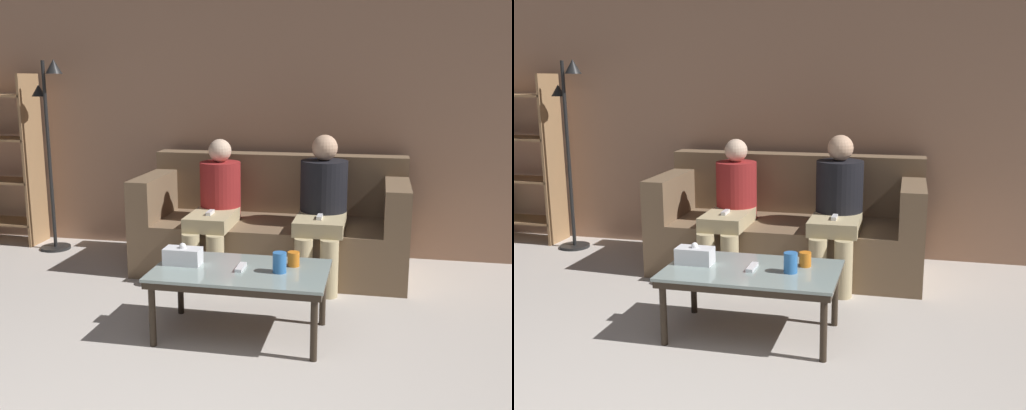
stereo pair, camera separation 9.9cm
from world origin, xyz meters
The scene contains 10 objects.
wall_back centered at (0.00, 3.62, 1.30)m, with size 12.00×0.06×2.60m.
couch centered at (0.00, 3.12, 0.33)m, with size 2.08×0.88×0.89m.
coffee_table centered at (0.04, 1.80, 0.37)m, with size 1.02×0.59×0.41m.
cup_near_left centered at (0.27, 1.79, 0.47)m, with size 0.08×0.08×0.12m.
cup_near_right centered at (0.33, 1.92, 0.46)m, with size 0.07×0.07×0.09m.
tissue_box centered at (-0.32, 1.82, 0.46)m, with size 0.22×0.12×0.13m.
game_remote centered at (0.04, 1.80, 0.42)m, with size 0.04×0.15×0.02m.
standing_lamp centered at (-1.98, 3.25, 1.02)m, with size 0.31×0.26×1.66m.
seated_person_left_end centered at (-0.40, 2.87, 0.55)m, with size 0.32×0.72×1.04m.
seated_person_mid_left centered at (0.40, 2.90, 0.58)m, with size 0.35×0.70×1.09m.
Camera 2 is at (0.90, -1.43, 1.52)m, focal length 42.00 mm.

